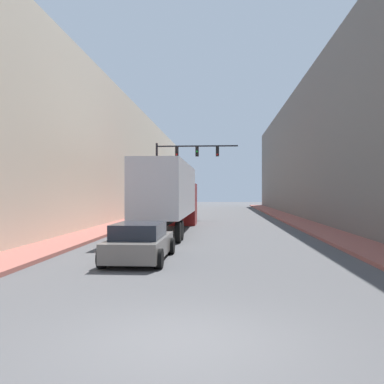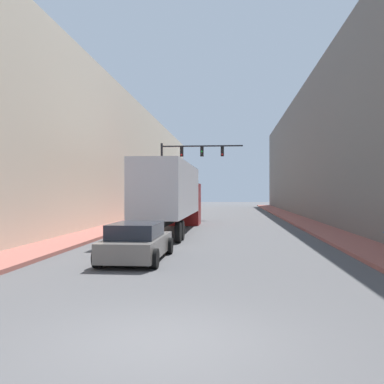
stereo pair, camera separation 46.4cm
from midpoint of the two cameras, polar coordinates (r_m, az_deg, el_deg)
ground_plane at (r=7.28m, az=-3.39°, el=-19.38°), size 200.00×200.00×0.00m
sidewalk_right at (r=37.33m, az=12.93°, el=-3.62°), size 2.17×80.00×0.15m
sidewalk_left at (r=37.64m, az=-7.54°, el=-3.59°), size 2.17×80.00×0.15m
building_right at (r=38.29m, az=19.01°, el=5.69°), size 6.00×80.00×12.46m
building_left at (r=38.72m, az=-13.49°, el=4.53°), size 6.00×80.00×10.99m
semi_truck at (r=26.13m, az=-3.42°, el=-0.28°), size 2.46×13.99×4.04m
sedan_car at (r=15.34m, az=-7.82°, el=-6.65°), size 2.07×4.53×1.33m
traffic_signal_gantry at (r=39.73m, az=-2.19°, el=3.72°), size 7.63×0.35×6.99m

